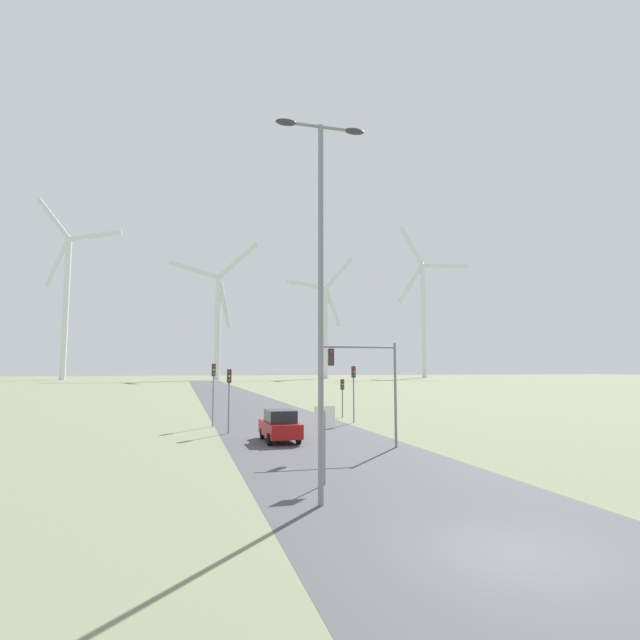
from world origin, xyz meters
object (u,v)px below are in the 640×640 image
Objects in this scene: stop_sign_near at (325,429)px; traffic_light_post_near_right at (354,381)px; traffic_light_post_near_left at (213,381)px; traffic_light_mast_overhead at (369,372)px; wind_turbine_far_right at (423,309)px; wind_turbine_left at (66,294)px; streetlamp at (321,267)px; wind_turbine_right at (326,322)px; wind_turbine_center at (218,314)px; traffic_light_post_mid_left at (229,386)px; car_approaching at (280,426)px; traffic_light_post_mid_right at (342,389)px.

traffic_light_post_near_right reaches higher than stop_sign_near.
traffic_light_post_near_right is at bearing -0.87° from traffic_light_post_near_left.
traffic_light_mast_overhead is 0.08× the size of wind_turbine_far_right.
traffic_light_post_near_left is 0.07× the size of wind_turbine_left.
traffic_light_post_near_right is 0.06× the size of wind_turbine_far_right.
streetlamp reaches higher than traffic_light_mast_overhead.
wind_turbine_right is 0.74× the size of wind_turbine_far_right.
streetlamp is 2.20× the size of traffic_light_mast_overhead.
stop_sign_near is at bearing 71.61° from streetlamp.
wind_turbine_center is (55.57, -13.76, -7.75)m from wind_turbine_left.
traffic_light_post_near_left is at bearing 121.06° from traffic_light_mast_overhead.
wind_turbine_center reaches higher than wind_turbine_right.
traffic_light_post_near_right is (10.83, -0.16, -0.11)m from traffic_light_post_near_left.
traffic_light_mast_overhead is at bearing 61.29° from streetlamp.
wind_turbine_left reaches higher than traffic_light_post_mid_left.
traffic_light_post_near_right is 0.78× the size of traffic_light_mast_overhead.
wind_turbine_left reaches higher than wind_turbine_center.
traffic_light_mast_overhead is 0.08× the size of wind_turbine_left.
wind_turbine_left is at bearing 166.09° from wind_turbine_center.
wind_turbine_right reaches higher than traffic_light_post_near_left.
wind_turbine_far_right is at bearing 61.11° from traffic_light_post_near_right.
traffic_light_post_mid_left is 0.08× the size of wind_turbine_right.
traffic_light_post_near_left reaches higher than car_approaching.
traffic_light_mast_overhead is at bearing -43.19° from car_approaching.
traffic_light_post_mid_left is at bearing 93.83° from streetlamp.
streetlamp is 22.72m from traffic_light_post_near_left.
traffic_light_post_mid_left is 1.01× the size of car_approaching.
streetlamp is 0.23× the size of wind_turbine_center.
wind_turbine_far_right is (101.64, 190.28, 24.03)m from streetlamp.
traffic_light_post_near_left is 4.11m from traffic_light_post_mid_left.
wind_turbine_right is at bearing 73.86° from stop_sign_near.
stop_sign_near is 0.86× the size of traffic_light_post_mid_right.
stop_sign_near is at bearing -112.26° from traffic_light_post_near_right.
traffic_light_post_near_left reaches higher than stop_sign_near.
traffic_light_mast_overhead is 184.29m from wind_turbine_right.
wind_turbine_center is at bearing 87.48° from car_approaching.
wind_turbine_far_right is at bearing 61.76° from stop_sign_near.
wind_turbine_left reaches higher than traffic_light_post_mid_right.
traffic_light_post_mid_right is at bearing -119.39° from wind_turbine_far_right.
traffic_light_post_near_left is (-2.87, 19.60, 1.35)m from stop_sign_near.
wind_turbine_right is (52.74, 172.80, 22.99)m from car_approaching.
wind_turbine_center reaches higher than traffic_light_post_mid_right.
traffic_light_post_mid_right is 0.80× the size of car_approaching.
traffic_light_post_mid_left is 1.27× the size of traffic_light_post_mid_right.
traffic_light_post_near_right reaches higher than traffic_light_post_mid_left.
traffic_light_mast_overhead is 6.40m from car_approaching.
stop_sign_near is at bearing -109.54° from traffic_light_post_mid_right.
traffic_light_post_near_right is at bearing -105.39° from wind_turbine_right.
wind_turbine_left is 57.77m from wind_turbine_center.
wind_turbine_left reaches higher than stop_sign_near.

